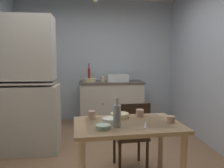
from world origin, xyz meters
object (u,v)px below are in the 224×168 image
sink_basin (118,78)px  serving_bowl_wide (103,127)px  glass_bottle (117,115)px  hand_pump (89,74)px  chair_far_side (132,134)px  teacup_mint (92,115)px  hutch_cabinet (21,90)px  mixing_bowl_counter (89,80)px  dining_table (128,135)px

sink_basin → serving_bowl_wide: bearing=-99.7°
serving_bowl_wide → glass_bottle: (0.13, 0.04, 0.09)m
hand_pump → serving_bowl_wide: hand_pump is taller
chair_far_side → teacup_mint: bearing=-143.9°
hutch_cabinet → chair_far_side: size_ratio=2.29×
hutch_cabinet → serving_bowl_wide: (1.12, -1.44, -0.14)m
hutch_cabinet → mixing_bowl_counter: size_ratio=7.48×
hutch_cabinet → teacup_mint: hutch_cabinet is taller
dining_table → glass_bottle: size_ratio=3.94×
hand_pump → mixing_bowl_counter: size_ratio=1.46×
teacup_mint → glass_bottle: glass_bottle is taller
sink_basin → teacup_mint: bearing=-103.1°
sink_basin → chair_far_side: bearing=-92.4°
hutch_cabinet → glass_bottle: 1.88m
hutch_cabinet → serving_bowl_wide: 1.83m
dining_table → glass_bottle: (-0.12, -0.10, 0.23)m
hutch_cabinet → teacup_mint: size_ratio=25.90×
teacup_mint → glass_bottle: size_ratio=0.29×
hand_pump → mixing_bowl_counter: bearing=-84.2°
chair_far_side → teacup_mint: (-0.49, -0.35, 0.35)m
glass_bottle → chair_far_side: bearing=68.3°
sink_basin → glass_bottle: bearing=-97.2°
mixing_bowl_counter → chair_far_side: mixing_bowl_counter is taller
hutch_cabinet → hand_pump: 1.75m
hand_pump → chair_far_side: 2.31m
teacup_mint → dining_table: bearing=-31.4°
serving_bowl_wide → chair_far_side: bearing=61.0°
mixing_bowl_counter → glass_bottle: 2.75m
mixing_bowl_counter → teacup_mint: bearing=-89.5°
hand_pump → hutch_cabinet: bearing=-124.7°
chair_far_side → serving_bowl_wide: size_ratio=6.43×
hand_pump → teacup_mint: size_ratio=5.06×
hand_pump → mixing_bowl_counter: (0.01, -0.10, -0.13)m
hutch_cabinet → dining_table: (1.37, -1.30, -0.28)m
mixing_bowl_counter → teacup_mint: (0.02, -2.43, -0.12)m
hutch_cabinet → hand_pump: hutch_cabinet is taller
hutch_cabinet → chair_far_side: 1.75m
sink_basin → dining_table: (-0.24, -2.69, -0.32)m
serving_bowl_wide → teacup_mint: bearing=105.1°
mixing_bowl_counter → teacup_mint: mixing_bowl_counter is taller
hutch_cabinet → sink_basin: hutch_cabinet is taller
sink_basin → teacup_mint: sink_basin is taller
teacup_mint → glass_bottle: bearing=-54.1°
teacup_mint → hutch_cabinet: bearing=133.3°
glass_bottle → teacup_mint: bearing=125.9°
hutch_cabinet → mixing_bowl_counter: (1.00, 1.34, 0.00)m
glass_bottle → hand_pump: bearing=95.2°
dining_table → glass_bottle: bearing=-138.9°
mixing_bowl_counter → serving_bowl_wide: size_ratio=1.97×
mixing_bowl_counter → teacup_mint: 2.43m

